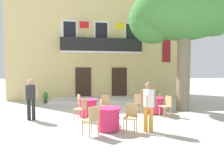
{
  "coord_description": "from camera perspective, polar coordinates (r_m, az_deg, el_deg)",
  "views": [
    {
      "loc": [
        -1.04,
        -8.78,
        1.89
      ],
      "look_at": [
        0.44,
        1.68,
        1.3
      ],
      "focal_mm": 30.77,
      "sensor_mm": 36.0,
      "label": 1
    }
  ],
  "objects": [
    {
      "name": "building_facade",
      "position": [
        15.92,
        -3.79,
        9.9
      ],
      "size": [
        13.0,
        5.09,
        7.5
      ],
      "color": "#DBC67F",
      "rests_on": "ground"
    },
    {
      "name": "cafe_chair_middle_0",
      "position": [
        9.28,
        7.94,
        -5.27
      ],
      "size": [
        0.54,
        0.54,
        0.91
      ],
      "color": "tan",
      "rests_on": "ground"
    },
    {
      "name": "entrance_step_platform",
      "position": [
        12.65,
        -2.62,
        -4.82
      ],
      "size": [
        6.62,
        2.62,
        0.25
      ],
      "primitive_type": "cube",
      "color": "silver",
      "rests_on": "ground"
    },
    {
      "name": "cafe_chair_front_2",
      "position": [
        5.89,
        -5.99,
        -10.2
      ],
      "size": [
        0.56,
        0.56,
        0.91
      ],
      "color": "tan",
      "rests_on": "ground"
    },
    {
      "name": "ground_planter_left",
      "position": [
        12.84,
        -19.17,
        -3.68
      ],
      "size": [
        0.32,
        0.32,
        0.71
      ],
      "color": "#47423D",
      "rests_on": "ground"
    },
    {
      "name": "cafe_chair_front_1",
      "position": [
        7.14,
        -2.47,
        -7.8
      ],
      "size": [
        0.4,
        0.4,
        0.91
      ],
      "color": "tan",
      "rests_on": "ground"
    },
    {
      "name": "cafe_chair_near_tree_2",
      "position": [
        9.13,
        -9.18,
        -5.42
      ],
      "size": [
        0.51,
        0.51,
        0.91
      ],
      "color": "tan",
      "rests_on": "ground"
    },
    {
      "name": "cafe_chair_near_tree_0",
      "position": [
        7.75,
        -8.96,
        -6.96
      ],
      "size": [
        0.53,
        0.53,
        0.91
      ],
      "color": "tan",
      "rests_on": "ground"
    },
    {
      "name": "cafe_chair_front_0",
      "position": [
        6.28,
        5.67,
        -9.34
      ],
      "size": [
        0.54,
        0.54,
        0.91
      ],
      "color": "tan",
      "rests_on": "ground"
    },
    {
      "name": "cafe_table_front",
      "position": [
        6.45,
        -1.1,
        -10.24
      ],
      "size": [
        0.86,
        0.86,
        0.76
      ],
      "color": "#E52D66",
      "rests_on": "ground"
    },
    {
      "name": "pedestrian_near_entrance",
      "position": [
        8.39,
        -22.95,
        -3.61
      ],
      "size": [
        0.53,
        0.36,
        1.65
      ],
      "color": "#232328",
      "rests_on": "ground"
    },
    {
      "name": "pedestrian_mid_plaza",
      "position": [
        6.31,
        10.79,
        -5.84
      ],
      "size": [
        0.53,
        0.38,
        1.61
      ],
      "color": "gold",
      "rests_on": "ground"
    },
    {
      "name": "cafe_chair_middle_1",
      "position": [
        8.69,
        15.91,
        -5.94
      ],
      "size": [
        0.49,
        0.49,
        0.91
      ],
      "color": "tan",
      "rests_on": "ground"
    },
    {
      "name": "cafe_chair_near_tree_1",
      "position": [
        8.48,
        -2.02,
        -6.04
      ],
      "size": [
        0.45,
        0.45,
        0.91
      ],
      "color": "tan",
      "rests_on": "ground"
    },
    {
      "name": "plane_tree",
      "position": [
        10.86,
        20.28,
        19.43
      ],
      "size": [
        5.23,
        4.6,
        6.63
      ],
      "color": "#7F755B",
      "rests_on": "ground"
    },
    {
      "name": "cafe_chair_middle_2",
      "position": [
        9.91,
        14.57,
        -4.8
      ],
      "size": [
        0.56,
        0.56,
        0.91
      ],
      "color": "tan",
      "rests_on": "ground"
    },
    {
      "name": "ground_plane",
      "position": [
        9.04,
        -1.31,
        -8.87
      ],
      "size": [
        120.0,
        120.0,
        0.0
      ],
      "primitive_type": "plane",
      "color": "beige"
    },
    {
      "name": "ground_planter_right",
      "position": [
        13.46,
        13.13,
        -3.27
      ],
      "size": [
        0.38,
        0.38,
        0.7
      ],
      "color": "slate",
      "rests_on": "ground"
    },
    {
      "name": "cafe_table_near_tree",
      "position": [
        8.47,
        -7.14,
        -7.01
      ],
      "size": [
        0.86,
        0.86,
        0.76
      ],
      "color": "#E52D66",
      "rests_on": "ground"
    },
    {
      "name": "cafe_table_middle",
      "position": [
        9.26,
        12.61,
        -6.19
      ],
      "size": [
        0.86,
        0.86,
        0.76
      ],
      "color": "#E52D66",
      "rests_on": "ground"
    }
  ]
}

